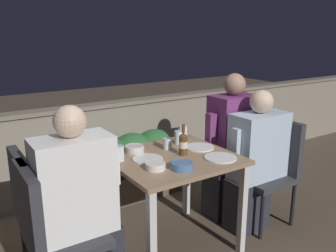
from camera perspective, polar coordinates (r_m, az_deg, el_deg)
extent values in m
plane|color=brown|center=(2.99, 0.67, -18.54)|extent=(16.00, 16.00, 0.00)
cube|color=gray|center=(3.82, -10.08, -3.58)|extent=(9.00, 0.14, 0.90)
cube|color=#706656|center=(3.69, -10.41, 3.33)|extent=(9.00, 0.18, 0.04)
cube|color=#937556|center=(2.65, 0.72, -5.20)|extent=(0.89, 0.81, 0.03)
cube|color=silver|center=(2.36, -2.63, -18.14)|extent=(0.05, 0.05, 0.72)
cube|color=silver|center=(2.79, 11.86, -12.92)|extent=(0.05, 0.05, 0.72)
cube|color=silver|center=(2.92, -9.90, -11.48)|extent=(0.05, 0.05, 0.72)
cube|color=silver|center=(3.27, 3.00, -8.24)|extent=(0.05, 0.05, 0.72)
cube|color=brown|center=(3.71, -5.50, -9.06)|extent=(0.95, 0.36, 0.28)
ellipsoid|color=#2D6633|center=(3.49, -9.46, -5.10)|extent=(0.43, 0.47, 0.41)
ellipsoid|color=#2D6633|center=(3.59, -5.63, -4.36)|extent=(0.43, 0.47, 0.41)
ellipsoid|color=#2D6633|center=(3.71, -2.04, -3.65)|extent=(0.43, 0.47, 0.41)
cube|color=#333338|center=(2.36, -15.89, -16.92)|extent=(0.45, 0.45, 0.05)
cube|color=#333338|center=(2.20, -21.42, -12.23)|extent=(0.06, 0.45, 0.47)
cylinder|color=black|center=(2.68, -12.72, -18.12)|extent=(0.03, 0.03, 0.40)
cube|color=white|center=(2.22, -14.76, -9.30)|extent=(0.46, 0.26, 0.61)
cube|color=white|center=(2.28, -8.89, -6.39)|extent=(0.07, 0.07, 0.24)
sphere|color=beige|center=(2.09, -15.48, 0.71)|extent=(0.19, 0.19, 0.19)
cube|color=#333338|center=(2.60, -17.42, -13.89)|extent=(0.45, 0.45, 0.05)
cube|color=#333338|center=(2.45, -22.41, -9.45)|extent=(0.06, 0.45, 0.47)
cylinder|color=black|center=(2.60, -11.43, -19.19)|extent=(0.03, 0.03, 0.40)
cylinder|color=black|center=(2.84, -22.10, -16.91)|extent=(0.03, 0.03, 0.40)
cylinder|color=black|center=(2.91, -14.39, -15.35)|extent=(0.03, 0.03, 0.40)
cube|color=#333338|center=(3.20, 14.84, -8.01)|extent=(0.45, 0.45, 0.05)
cube|color=#333338|center=(3.26, 17.50, -2.97)|extent=(0.06, 0.45, 0.47)
cylinder|color=black|center=(3.05, 14.78, -13.89)|extent=(0.03, 0.03, 0.40)
cylinder|color=black|center=(3.32, 19.38, -11.77)|extent=(0.03, 0.03, 0.40)
cylinder|color=black|center=(3.29, 9.72, -11.38)|extent=(0.03, 0.03, 0.40)
cylinder|color=black|center=(3.54, 14.40, -9.65)|extent=(0.03, 0.03, 0.40)
cube|color=#282833|center=(3.17, 12.47, -12.07)|extent=(0.33, 0.23, 0.45)
cube|color=silver|center=(3.05, 14.33, -3.08)|extent=(0.48, 0.26, 0.55)
cube|color=silver|center=(2.86, 10.99, -2.71)|extent=(0.07, 0.07, 0.24)
sphere|color=beige|center=(2.96, 14.79, 3.80)|extent=(0.19, 0.19, 0.19)
cube|color=#333338|center=(3.37, 10.87, -6.60)|extent=(0.45, 0.45, 0.05)
cube|color=#333338|center=(3.42, 13.48, -1.84)|extent=(0.06, 0.45, 0.47)
cylinder|color=black|center=(3.21, 10.55, -12.12)|extent=(0.03, 0.03, 0.40)
cylinder|color=black|center=(3.47, 15.28, -10.29)|extent=(0.03, 0.03, 0.40)
cylinder|color=black|center=(3.47, 6.10, -9.79)|extent=(0.03, 0.03, 0.40)
cylinder|color=black|center=(3.71, 10.80, -8.30)|extent=(0.03, 0.03, 0.40)
cube|color=#282833|center=(3.34, 8.55, -10.43)|extent=(0.28, 0.23, 0.45)
cube|color=#6B2D66|center=(3.21, 10.27, -0.95)|extent=(0.40, 0.26, 0.66)
cube|color=#6B2D66|center=(3.03, 6.89, -0.22)|extent=(0.07, 0.07, 0.24)
sphere|color=#99755B|center=(3.12, 10.64, 6.60)|extent=(0.19, 0.19, 0.19)
cylinder|color=brown|center=(2.66, 2.46, -3.14)|extent=(0.06, 0.06, 0.15)
cylinder|color=beige|center=(2.66, 2.46, -2.99)|extent=(0.07, 0.07, 0.05)
cone|color=brown|center=(2.63, 2.48, -1.35)|extent=(0.06, 0.06, 0.03)
cylinder|color=brown|center=(2.62, 2.49, -0.42)|extent=(0.02, 0.02, 0.06)
cylinder|color=white|center=(2.85, 5.09, -3.40)|extent=(0.23, 0.23, 0.01)
cylinder|color=white|center=(2.58, -3.28, -5.30)|extent=(0.22, 0.22, 0.01)
cylinder|color=white|center=(2.63, 8.40, -5.04)|extent=(0.24, 0.24, 0.01)
cylinder|color=#4C709E|center=(2.40, 2.26, -6.40)|extent=(0.15, 0.15, 0.05)
torus|color=#4C709E|center=(2.40, 2.27, -5.96)|extent=(0.15, 0.15, 0.01)
cylinder|color=silver|center=(2.40, -2.02, -6.43)|extent=(0.14, 0.14, 0.04)
torus|color=silver|center=(2.40, -2.02, -6.03)|extent=(0.14, 0.14, 0.01)
cylinder|color=beige|center=(2.75, -5.39, -3.65)|extent=(0.15, 0.15, 0.05)
torus|color=beige|center=(2.74, -5.40, -3.27)|extent=(0.15, 0.15, 0.01)
cylinder|color=silver|center=(2.79, -0.09, -2.85)|extent=(0.07, 0.07, 0.09)
cylinder|color=silver|center=(2.93, 1.72, -1.82)|extent=(0.07, 0.07, 0.11)
cylinder|color=silver|center=(3.08, 2.38, -0.93)|extent=(0.08, 0.08, 0.11)
cylinder|color=silver|center=(2.57, -7.79, -4.35)|extent=(0.07, 0.07, 0.11)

